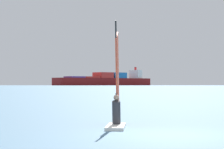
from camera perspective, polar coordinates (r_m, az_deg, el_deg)
name	(u,v)px	position (r m, az deg, el deg)	size (l,w,h in m)	color
ground_plane	(169,134)	(16.35, 6.68, -6.98)	(4000.00, 4000.00, 0.00)	#476B84
windsurfer	(117,101)	(18.98, 0.55, -3.14)	(1.20, 3.55, 4.17)	white
cargo_ship	(105,80)	(884.15, -0.79, -0.68)	(189.78, 122.29, 34.92)	maroon
distant_headland	(156,77)	(1747.40, 5.21, -0.35)	(1088.30, 245.43, 53.23)	#756B56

